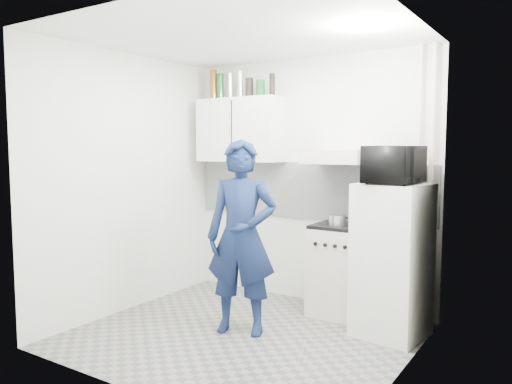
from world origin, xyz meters
The scene contains 24 objects.
floor centered at (0.00, 0.00, 0.00)m, with size 2.80×2.80×0.00m, color slate.
ceiling centered at (0.00, 0.00, 2.60)m, with size 2.80×2.80×0.00m, color white.
wall_back centered at (0.00, 1.25, 1.30)m, with size 2.80×2.80×0.00m, color silver.
wall_left centered at (-1.40, 0.00, 1.30)m, with size 2.60×2.60×0.00m, color silver.
wall_right centered at (1.40, 0.00, 1.30)m, with size 2.60×2.60×0.00m, color silver.
person centered at (-0.05, 0.07, 0.87)m, with size 0.63×0.41×1.73m, color #111D41.
stove centered at (0.51, 1.00, 0.44)m, with size 0.54×0.54×0.87m, color beige.
fridge centered at (1.10, 0.72, 0.67)m, with size 0.56×0.56×1.35m, color white.
stove_top centered at (0.51, 1.00, 0.89)m, with size 0.52×0.52×0.03m, color black.
saucepan centered at (0.49, 0.94, 0.95)m, with size 0.18×0.18×0.10m, color silver.
microwave centered at (1.10, 0.72, 1.51)m, with size 0.40×0.59×0.33m, color black.
bottle_a centered at (-1.13, 1.07, 2.37)m, with size 0.08×0.08×0.34m, color brown.
bottle_b centered at (-1.03, 1.07, 2.35)m, with size 0.08×0.08×0.29m, color #144C1E.
bottle_c centered at (-0.90, 1.07, 2.34)m, with size 0.07×0.07×0.28m, color silver.
bottle_d centered at (-0.76, 1.07, 2.35)m, with size 0.07×0.07×0.30m, color silver.
canister_a centered at (-0.64, 1.07, 2.31)m, with size 0.09×0.09×0.21m, color black.
canister_b centered at (-0.49, 1.07, 2.29)m, with size 0.10×0.10×0.18m, color #144C1E.
bottle_e centered at (-0.34, 1.07, 2.32)m, with size 0.06×0.06×0.24m, color black.
upper_cabinet centered at (-0.75, 1.07, 1.85)m, with size 1.00×0.35×0.70m, color white.
range_hood centered at (0.45, 1.00, 1.57)m, with size 0.60×0.50×0.14m, color beige.
backsplash centered at (0.00, 1.24, 1.20)m, with size 2.74×0.03×0.60m, color white.
pipe_a centered at (1.30, 1.17, 1.30)m, with size 0.05×0.05×2.60m, color beige.
pipe_b centered at (1.18, 1.17, 1.30)m, with size 0.04×0.04×2.60m, color beige.
ceiling_spot_fixture centered at (1.00, 0.20, 2.57)m, with size 0.10×0.10×0.02m, color white.
Camera 1 is at (2.43, -3.53, 1.67)m, focal length 35.00 mm.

